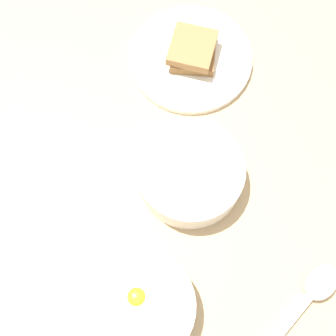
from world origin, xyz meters
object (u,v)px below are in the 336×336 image
(toast_plate, at_px, (190,58))
(congee_bowl, at_px, (190,173))
(egg_bowl, at_px, (140,307))
(soup_spoon, at_px, (315,291))
(toast_sandwich, at_px, (193,50))

(toast_plate, distance_m, congee_bowl, 0.23)
(egg_bowl, bearing_deg, congee_bowl, 34.31)
(toast_plate, height_order, soup_spoon, soup_spoon)
(egg_bowl, relative_size, toast_plate, 0.74)
(toast_plate, height_order, toast_sandwich, toast_sandwich)
(egg_bowl, xyz_separation_m, soup_spoon, (0.22, -0.13, -0.02))
(soup_spoon, relative_size, congee_bowl, 0.98)
(toast_sandwich, distance_m, soup_spoon, 0.44)
(egg_bowl, height_order, soup_spoon, egg_bowl)
(toast_sandwich, bearing_deg, toast_plate, 150.58)
(soup_spoon, bearing_deg, toast_plate, 78.39)
(egg_bowl, xyz_separation_m, toast_sandwich, (0.31, 0.30, 0.00))
(egg_bowl, bearing_deg, toast_plate, 44.06)
(toast_sandwich, relative_size, soup_spoon, 0.68)
(toast_plate, xyz_separation_m, congee_bowl, (-0.13, -0.18, 0.02))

